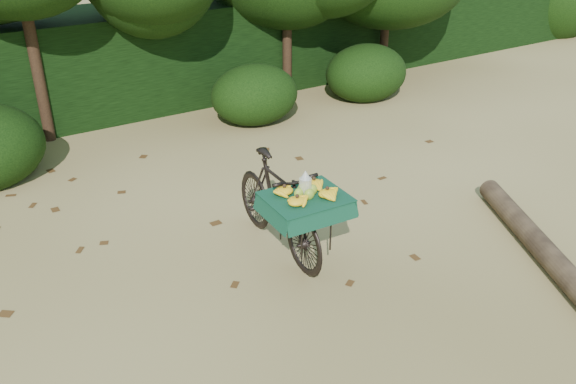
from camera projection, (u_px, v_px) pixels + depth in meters
ground at (328, 259)px, 6.95m from camera, size 80.00×80.00×0.00m
vendor_bicycle at (279, 205)px, 6.87m from camera, size 0.85×1.92×1.15m
fallen_log at (555, 263)px, 6.64m from camera, size 1.84×3.37×0.26m
hedge_backdrop at (130, 59)px, 11.26m from camera, size 26.00×1.80×1.80m
tree_row at (100, 8)px, 9.85m from camera, size 14.50×2.00×4.00m
bush_clumps at (203, 108)px, 10.21m from camera, size 8.80×1.70×0.90m
leaf_litter at (297, 234)px, 7.43m from camera, size 7.00×7.30×0.01m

